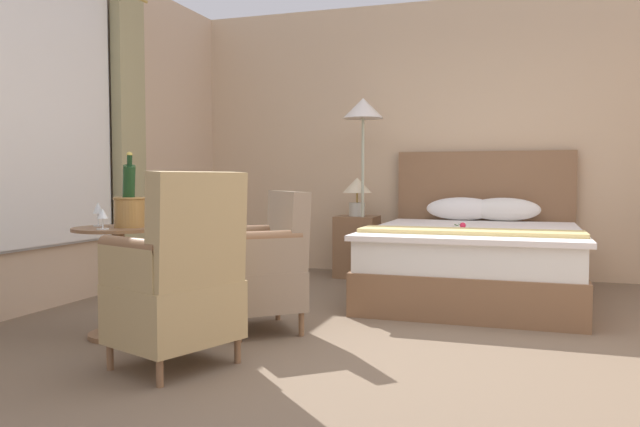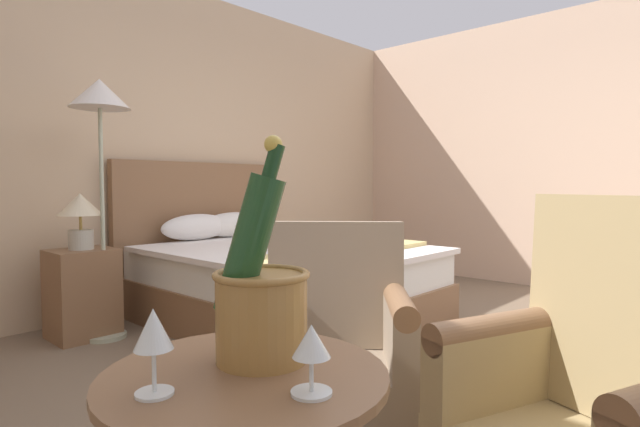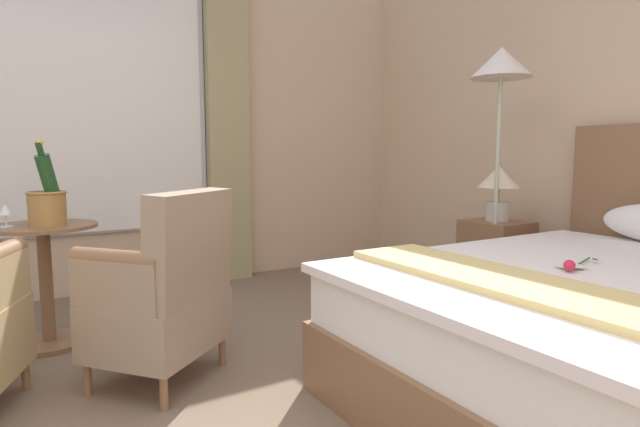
{
  "view_description": "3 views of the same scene",
  "coord_description": "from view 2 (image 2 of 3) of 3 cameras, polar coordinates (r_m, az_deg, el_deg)",
  "views": [
    {
      "loc": [
        0.57,
        -3.64,
        1.01
      ],
      "look_at": [
        -0.84,
        0.63,
        0.75
      ],
      "focal_mm": 35.0,
      "sensor_mm": 36.0,
      "label": 1
    },
    {
      "loc": [
        -2.47,
        -1.1,
        1.06
      ],
      "look_at": [
        -0.64,
        0.57,
        0.92
      ],
      "focal_mm": 28.0,
      "sensor_mm": 36.0,
      "label": 2
    },
    {
      "loc": [
        1.3,
        -0.44,
        1.07
      ],
      "look_at": [
        -0.72,
        0.78,
        0.8
      ],
      "focal_mm": 28.0,
      "sensor_mm": 36.0,
      "label": 3
    }
  ],
  "objects": [
    {
      "name": "wall_far_side",
      "position": [
        5.55,
        31.19,
        6.35
      ],
      "size": [
        0.12,
        5.84,
        2.82
      ],
      "color": "beige",
      "rests_on": "ground"
    },
    {
      "name": "ground_plane",
      "position": [
        2.9,
        18.07,
        -18.43
      ],
      "size": [
        7.3,
        7.3,
        0.0
      ],
      "primitive_type": "plane",
      "color": "#74604C"
    },
    {
      "name": "bed",
      "position": [
        3.97,
        -4.91,
        -7.32
      ],
      "size": [
        1.72,
        2.18,
        1.27
      ],
      "color": "brown",
      "rests_on": "ground"
    },
    {
      "name": "bedside_lamp",
      "position": [
        3.83,
        -25.71,
        0.15
      ],
      "size": [
        0.29,
        0.29,
        0.39
      ],
      "color": "beige",
      "rests_on": "nightstand"
    },
    {
      "name": "armchair_by_window",
      "position": [
        1.98,
        1.73,
        -15.44
      ],
      "size": [
        0.75,
        0.75,
        0.92
      ],
      "color": "brown",
      "rests_on": "ground"
    },
    {
      "name": "floor_lamp_brass",
      "position": [
        3.77,
        -23.84,
        10.29
      ],
      "size": [
        0.4,
        0.4,
        1.79
      ],
      "color": "#B3BCA1",
      "rests_on": "ground"
    },
    {
      "name": "wine_glass_near_edge",
      "position": [
        0.91,
        -0.99,
        -14.98
      ],
      "size": [
        0.07,
        0.07,
        0.12
      ],
      "color": "white",
      "rests_on": "side_table_round"
    },
    {
      "name": "wine_glass_near_bucket",
      "position": [
        0.94,
        -18.5,
        -12.94
      ],
      "size": [
        0.07,
        0.07,
        0.15
      ],
      "color": "white",
      "rests_on": "side_table_round"
    },
    {
      "name": "wall_headboard_side",
      "position": [
        4.73,
        -16.07,
        7.31
      ],
      "size": [
        5.92,
        0.12,
        2.82
      ],
      "color": "#D3B591",
      "rests_on": "ground"
    },
    {
      "name": "nightstand",
      "position": [
        3.9,
        -25.5,
        -8.24
      ],
      "size": [
        0.43,
        0.37,
        0.62
      ],
      "color": "brown",
      "rests_on": "ground"
    },
    {
      "name": "champagne_bucket",
      "position": [
        1.07,
        -6.9,
        -9.52
      ],
      "size": [
        0.2,
        0.2,
        0.47
      ],
      "color": "#9F743C",
      "rests_on": "side_table_round"
    }
  ]
}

